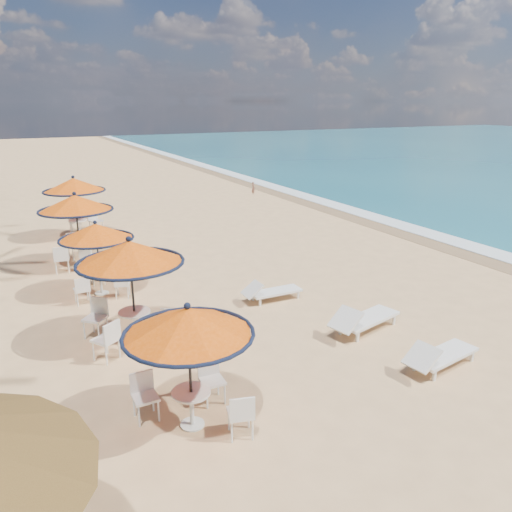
{
  "coord_description": "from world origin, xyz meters",
  "views": [
    {
      "loc": [
        -7.15,
        -7.77,
        5.6
      ],
      "look_at": [
        -0.73,
        4.84,
        1.2
      ],
      "focal_mm": 35.0,
      "sensor_mm": 36.0,
      "label": 1
    }
  ],
  "objects_px": {
    "station_1": "(129,266)",
    "lounger_mid": "(363,319)",
    "station_4": "(75,190)",
    "lounger_far": "(270,291)",
    "station_2": "(97,241)",
    "lounger_near": "(439,355)",
    "station_0": "(190,337)",
    "station_3": "(75,212)"
  },
  "relations": [
    {
      "from": "station_1",
      "to": "station_4",
      "type": "relative_size",
      "value": 0.99
    },
    {
      "from": "station_2",
      "to": "lounger_mid",
      "type": "distance_m",
      "value": 7.96
    },
    {
      "from": "lounger_mid",
      "to": "station_0",
      "type": "bearing_deg",
      "value": -176.09
    },
    {
      "from": "station_0",
      "to": "station_1",
      "type": "relative_size",
      "value": 0.91
    },
    {
      "from": "station_2",
      "to": "lounger_near",
      "type": "xyz_separation_m",
      "value": [
        5.71,
        -7.92,
        -1.34
      ]
    },
    {
      "from": "station_1",
      "to": "lounger_far",
      "type": "height_order",
      "value": "station_1"
    },
    {
      "from": "station_1",
      "to": "station_4",
      "type": "height_order",
      "value": "station_4"
    },
    {
      "from": "station_1",
      "to": "station_0",
      "type": "bearing_deg",
      "value": -87.8
    },
    {
      "from": "station_0",
      "to": "lounger_near",
      "type": "bearing_deg",
      "value": -6.1
    },
    {
      "from": "station_1",
      "to": "lounger_mid",
      "type": "bearing_deg",
      "value": -21.88
    },
    {
      "from": "station_3",
      "to": "station_4",
      "type": "relative_size",
      "value": 0.99
    },
    {
      "from": "lounger_mid",
      "to": "station_4",
      "type": "bearing_deg",
      "value": 97.18
    },
    {
      "from": "station_1",
      "to": "station_4",
      "type": "distance_m",
      "value": 10.84
    },
    {
      "from": "station_1",
      "to": "station_2",
      "type": "distance_m",
      "value": 3.59
    },
    {
      "from": "lounger_far",
      "to": "lounger_mid",
      "type": "bearing_deg",
      "value": -68.85
    },
    {
      "from": "station_2",
      "to": "lounger_mid",
      "type": "bearing_deg",
      "value": -46.56
    },
    {
      "from": "lounger_mid",
      "to": "lounger_far",
      "type": "bearing_deg",
      "value": 97.04
    },
    {
      "from": "station_3",
      "to": "lounger_mid",
      "type": "xyz_separation_m",
      "value": [
        5.54,
        -8.84,
        -1.58
      ]
    },
    {
      "from": "lounger_mid",
      "to": "station_3",
      "type": "bearing_deg",
      "value": 108.29
    },
    {
      "from": "lounger_near",
      "to": "station_1",
      "type": "bearing_deg",
      "value": 133.34
    },
    {
      "from": "station_0",
      "to": "station_3",
      "type": "height_order",
      "value": "station_3"
    },
    {
      "from": "station_1",
      "to": "lounger_mid",
      "type": "xyz_separation_m",
      "value": [
        5.27,
        -2.12,
        -1.57
      ]
    },
    {
      "from": "station_0",
      "to": "lounger_far",
      "type": "bearing_deg",
      "value": 48.23
    },
    {
      "from": "station_3",
      "to": "lounger_far",
      "type": "bearing_deg",
      "value": -53.3
    },
    {
      "from": "lounger_near",
      "to": "lounger_far",
      "type": "height_order",
      "value": "lounger_near"
    },
    {
      "from": "station_2",
      "to": "station_4",
      "type": "xyz_separation_m",
      "value": [
        0.44,
        7.25,
        0.36
      ]
    },
    {
      "from": "station_1",
      "to": "lounger_mid",
      "type": "height_order",
      "value": "station_1"
    },
    {
      "from": "station_1",
      "to": "lounger_near",
      "type": "relative_size",
      "value": 1.3
    },
    {
      "from": "station_0",
      "to": "station_2",
      "type": "height_order",
      "value": "station_0"
    },
    {
      "from": "station_4",
      "to": "lounger_far",
      "type": "distance_m",
      "value": 10.93
    },
    {
      "from": "station_0",
      "to": "lounger_far",
      "type": "relative_size",
      "value": 1.33
    },
    {
      "from": "lounger_mid",
      "to": "lounger_far",
      "type": "xyz_separation_m",
      "value": [
        -1.1,
        2.88,
        -0.06
      ]
    },
    {
      "from": "station_2",
      "to": "lounger_near",
      "type": "relative_size",
      "value": 1.12
    },
    {
      "from": "station_0",
      "to": "station_2",
      "type": "distance_m",
      "value": 7.34
    },
    {
      "from": "lounger_near",
      "to": "lounger_mid",
      "type": "bearing_deg",
      "value": 89.29
    },
    {
      "from": "station_0",
      "to": "station_1",
      "type": "distance_m",
      "value": 3.76
    },
    {
      "from": "station_1",
      "to": "station_4",
      "type": "xyz_separation_m",
      "value": [
        0.31,
        10.84,
        0.1
      ]
    },
    {
      "from": "lounger_far",
      "to": "station_1",
      "type": "bearing_deg",
      "value": -169.32
    },
    {
      "from": "station_2",
      "to": "station_4",
      "type": "bearing_deg",
      "value": 86.56
    },
    {
      "from": "station_3",
      "to": "lounger_mid",
      "type": "distance_m",
      "value": 10.55
    },
    {
      "from": "station_2",
      "to": "lounger_far",
      "type": "relative_size",
      "value": 1.27
    },
    {
      "from": "lounger_far",
      "to": "station_3",
      "type": "bearing_deg",
      "value": 127.03
    }
  ]
}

